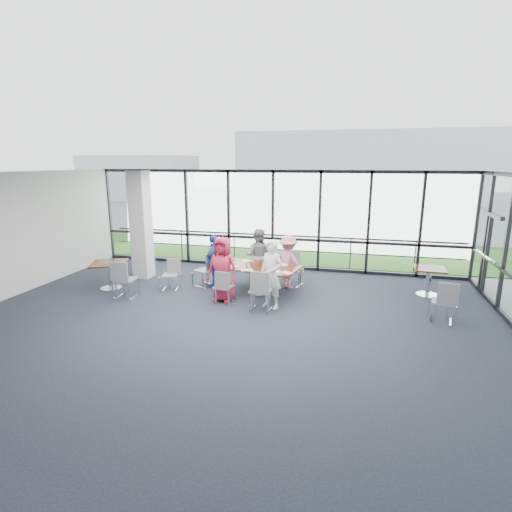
% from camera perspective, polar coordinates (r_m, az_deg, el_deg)
% --- Properties ---
extents(floor, '(12.00, 10.00, 0.02)m').
position_cam_1_polar(floor, '(8.74, -4.50, -10.00)').
color(floor, '#1D222E').
rests_on(floor, ground).
extents(ceiling, '(12.00, 10.00, 0.04)m').
position_cam_1_polar(ceiling, '(8.03, -4.93, 11.54)').
color(ceiling, white).
rests_on(ceiling, ground).
extents(wall_front, '(12.00, 0.10, 3.20)m').
position_cam_1_polar(wall_front, '(4.11, -28.53, -15.07)').
color(wall_front, silver).
rests_on(wall_front, ground).
extents(curtain_wall_back, '(12.00, 0.10, 3.20)m').
position_cam_1_polar(curtain_wall_back, '(12.99, 2.41, 5.15)').
color(curtain_wall_back, white).
rests_on(curtain_wall_back, ground).
extents(exit_door, '(0.12, 1.60, 2.10)m').
position_cam_1_polar(exit_door, '(12.08, 30.11, 0.07)').
color(exit_door, black).
rests_on(exit_door, ground).
extents(structural_column, '(0.50, 0.50, 3.20)m').
position_cam_1_polar(structural_column, '(12.41, -16.11, 4.26)').
color(structural_column, silver).
rests_on(structural_column, ground).
extents(apron, '(80.00, 70.00, 0.02)m').
position_cam_1_polar(apron, '(18.12, 5.60, 2.24)').
color(apron, slate).
rests_on(apron, ground).
extents(grass_strip, '(80.00, 5.00, 0.01)m').
position_cam_1_polar(grass_strip, '(16.17, 4.53, 1.03)').
color(grass_strip, '#29511B').
rests_on(grass_strip, ground).
extents(hangar_main, '(24.00, 10.00, 6.00)m').
position_cam_1_polar(hangar_main, '(39.62, 16.52, 12.15)').
color(hangar_main, silver).
rests_on(hangar_main, ground).
extents(hangar_aux, '(10.00, 6.00, 4.00)m').
position_cam_1_polar(hangar_aux, '(41.15, -16.23, 10.80)').
color(hangar_aux, silver).
rests_on(hangar_aux, ground).
extents(guard_rail, '(12.00, 0.06, 0.06)m').
position_cam_1_polar(guard_rail, '(13.76, 2.88, 0.96)').
color(guard_rail, '#2D2D33').
rests_on(guard_rail, ground).
extents(main_table, '(2.27, 1.53, 0.75)m').
position_cam_1_polar(main_table, '(10.56, 0.40, -2.07)').
color(main_table, '#341409').
rests_on(main_table, ground).
extents(side_table_left, '(1.20, 1.20, 0.75)m').
position_cam_1_polar(side_table_left, '(11.68, -20.23, -1.39)').
color(side_table_left, '#341409').
rests_on(side_table_left, ground).
extents(side_table_right, '(0.78, 0.78, 0.75)m').
position_cam_1_polar(side_table_right, '(11.36, 23.52, -2.23)').
color(side_table_right, '#341409').
rests_on(side_table_right, ground).
extents(diner_near_left, '(0.86, 0.61, 1.64)m').
position_cam_1_polar(diner_near_left, '(10.02, -4.78, -1.89)').
color(diner_near_left, '#B5213F').
rests_on(diner_near_left, ground).
extents(diner_near_right, '(0.73, 0.64, 1.66)m').
position_cam_1_polar(diner_near_right, '(9.51, 2.19, -2.62)').
color(diner_near_right, white).
rests_on(diner_near_right, ground).
extents(diner_far_left, '(0.78, 0.50, 1.59)m').
position_cam_1_polar(diner_far_left, '(11.51, 0.28, 0.02)').
color(diner_far_left, slate).
rests_on(diner_far_left, ground).
extents(diner_far_right, '(1.08, 0.82, 1.49)m').
position_cam_1_polar(diner_far_right, '(11.06, 4.60, -0.84)').
color(diner_far_right, '#CF798C').
rests_on(diner_far_right, ground).
extents(diner_end, '(0.65, 0.95, 1.49)m').
position_cam_1_polar(diner_end, '(11.19, -5.91, -0.71)').
color(diner_end, '#3248A7').
rests_on(diner_end, ground).
extents(chair_main_nl, '(0.47, 0.47, 0.83)m').
position_cam_1_polar(chair_main_nl, '(9.95, -4.67, -4.42)').
color(chair_main_nl, gray).
rests_on(chair_main_nl, ground).
extents(chair_main_nr, '(0.52, 0.52, 0.97)m').
position_cam_1_polar(chair_main_nr, '(9.42, 0.71, -4.96)').
color(chair_main_nr, gray).
rests_on(chair_main_nr, ground).
extents(chair_main_fl, '(0.48, 0.48, 0.97)m').
position_cam_1_polar(chair_main_fl, '(11.76, 0.36, -1.26)').
color(chair_main_fl, gray).
rests_on(chair_main_fl, ground).
extents(chair_main_fr, '(0.56, 0.56, 0.94)m').
position_cam_1_polar(chair_main_fr, '(11.35, 5.37, -1.92)').
color(chair_main_fr, gray).
rests_on(chair_main_fr, ground).
extents(chair_main_end, '(0.60, 0.60, 0.92)m').
position_cam_1_polar(chair_main_end, '(11.32, -7.37, -2.06)').
color(chair_main_end, gray).
rests_on(chair_main_end, ground).
extents(chair_spare_la, '(0.54, 0.54, 0.98)m').
position_cam_1_polar(chair_spare_la, '(10.81, -18.14, -3.22)').
color(chair_spare_la, gray).
rests_on(chair_spare_la, ground).
extents(chair_spare_lb, '(0.49, 0.49, 0.82)m').
position_cam_1_polar(chair_spare_lb, '(11.21, -12.19, -2.69)').
color(chair_spare_lb, gray).
rests_on(chair_spare_lb, ground).
extents(chair_spare_r, '(0.53, 0.53, 0.92)m').
position_cam_1_polar(chair_spare_r, '(9.68, 25.13, -5.94)').
color(chair_spare_r, gray).
rests_on(chair_spare_r, ground).
extents(plate_nl, '(0.24, 0.24, 0.01)m').
position_cam_1_polar(plate_nl, '(10.51, -3.19, -1.50)').
color(plate_nl, white).
rests_on(plate_nl, main_table).
extents(plate_nr, '(0.25, 0.25, 0.01)m').
position_cam_1_polar(plate_nr, '(10.01, 2.71, -2.25)').
color(plate_nr, white).
rests_on(plate_nr, main_table).
extents(plate_fl, '(0.26, 0.26, 0.01)m').
position_cam_1_polar(plate_fl, '(11.10, -1.36, -0.69)').
color(plate_fl, white).
rests_on(plate_fl, main_table).
extents(plate_fr, '(0.28, 0.28, 0.01)m').
position_cam_1_polar(plate_fr, '(10.69, 3.88, -1.25)').
color(plate_fr, white).
rests_on(plate_fr, main_table).
extents(plate_end, '(0.24, 0.24, 0.01)m').
position_cam_1_polar(plate_end, '(10.92, -3.91, -0.94)').
color(plate_end, white).
rests_on(plate_end, main_table).
extents(tumbler_a, '(0.07, 0.07, 0.13)m').
position_cam_1_polar(tumbler_a, '(10.42, -1.28, -1.28)').
color(tumbler_a, white).
rests_on(tumbler_a, main_table).
extents(tumbler_b, '(0.06, 0.06, 0.13)m').
position_cam_1_polar(tumbler_b, '(10.23, 1.50, -1.56)').
color(tumbler_b, white).
rests_on(tumbler_b, main_table).
extents(tumbler_c, '(0.08, 0.08, 0.15)m').
position_cam_1_polar(tumbler_c, '(10.73, 1.53, -0.80)').
color(tumbler_c, white).
rests_on(tumbler_c, main_table).
extents(tumbler_d, '(0.08, 0.08, 0.15)m').
position_cam_1_polar(tumbler_d, '(10.72, -3.22, -0.83)').
color(tumbler_d, white).
rests_on(tumbler_d, main_table).
extents(menu_a, '(0.36, 0.31, 0.00)m').
position_cam_1_polar(menu_a, '(10.18, -1.32, -2.01)').
color(menu_a, white).
rests_on(menu_a, main_table).
extents(menu_b, '(0.37, 0.37, 0.00)m').
position_cam_1_polar(menu_b, '(9.96, 4.43, -2.40)').
color(menu_b, white).
rests_on(menu_b, main_table).
extents(menu_c, '(0.35, 0.33, 0.00)m').
position_cam_1_polar(menu_c, '(10.84, 2.09, -1.06)').
color(menu_c, white).
rests_on(menu_c, main_table).
extents(condiment_caddy, '(0.10, 0.07, 0.04)m').
position_cam_1_polar(condiment_caddy, '(10.59, 0.92, -1.30)').
color(condiment_caddy, black).
rests_on(condiment_caddy, main_table).
extents(ketchup_bottle, '(0.06, 0.06, 0.18)m').
position_cam_1_polar(ketchup_bottle, '(10.49, 0.56, -1.05)').
color(ketchup_bottle, maroon).
rests_on(ketchup_bottle, main_table).
extents(green_bottle, '(0.05, 0.05, 0.20)m').
position_cam_1_polar(green_bottle, '(10.52, 0.73, -0.94)').
color(green_bottle, '#266D2C').
rests_on(green_bottle, main_table).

